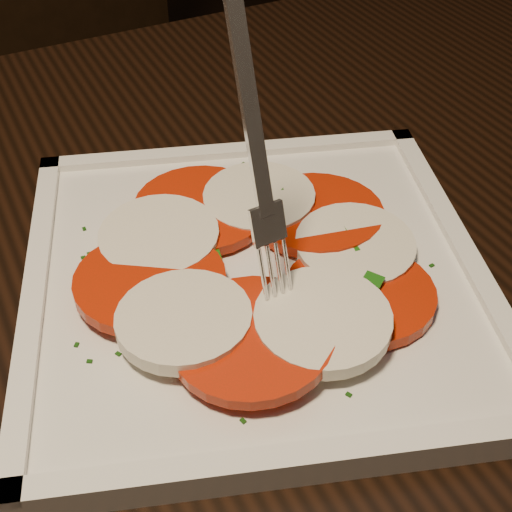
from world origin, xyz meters
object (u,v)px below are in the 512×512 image
object	(u,v)px
fork	(248,136)
plate	(256,280)
chair	(103,62)
table	(277,319)

from	to	relation	value
fork	plate	bearing A→B (deg)	38.12
chair	plate	world-z (taller)	chair
table	fork	xyz separation A→B (m)	(-0.06, -0.05, 0.23)
table	plate	world-z (taller)	plate
table	chair	distance (m)	0.79
plate	fork	xyz separation A→B (m)	(-0.01, -0.01, 0.12)
table	fork	distance (m)	0.24
chair	plate	bearing A→B (deg)	-115.02
plate	fork	world-z (taller)	fork
plate	fork	bearing A→B (deg)	-141.25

